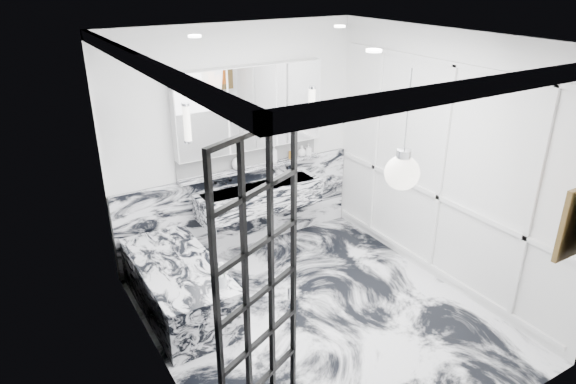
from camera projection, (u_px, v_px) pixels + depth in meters
floor at (319, 317)px, 5.35m from camera, size 3.60×3.60×0.00m
ceiling at (327, 39)px, 4.22m from camera, size 3.60×3.60×0.00m
wall_back at (237, 143)px, 6.19m from camera, size 3.60×0.00×3.60m
wall_front at (478, 289)px, 3.38m from camera, size 3.60×0.00×3.60m
wall_left at (155, 237)px, 4.03m from camera, size 0.00×3.60×3.60m
wall_right at (444, 163)px, 5.55m from camera, size 0.00×3.60×3.60m
marble_clad_back at (241, 209)px, 6.53m from camera, size 3.18×0.05×1.05m
marble_clad_left at (157, 243)px, 4.06m from camera, size 0.02×3.56×2.68m
panel_molding at (441, 172)px, 5.58m from camera, size 0.03×3.40×2.30m
soap_bottle_a at (274, 154)px, 6.42m from camera, size 0.10×0.10×0.22m
soap_bottle_b at (308, 149)px, 6.68m from camera, size 0.09×0.09×0.15m
soap_bottle_c at (302, 151)px, 6.63m from camera, size 0.13×0.13×0.14m
face_pot at (238, 164)px, 6.20m from camera, size 0.16×0.16×0.16m
amber_bottle at (290, 155)px, 6.56m from camera, size 0.04×0.04×0.10m
flower_vase at (222, 281)px, 4.87m from camera, size 0.08×0.08×0.12m
crittall_door at (259, 295)px, 3.64m from camera, size 0.82×0.40×2.41m
pendant_light at (402, 173)px, 3.57m from camera, size 0.25×0.25×0.25m
trough_sink at (259, 197)px, 6.34m from camera, size 1.60×0.45×0.30m
ledge at (252, 168)px, 6.34m from camera, size 1.90×0.14×0.04m
subway_tile at (250, 156)px, 6.33m from camera, size 1.90×0.03×0.23m
mirror_cabinet at (250, 108)px, 6.04m from camera, size 1.90×0.16×1.00m
sconce_left at (187, 123)px, 5.59m from camera, size 0.07×0.07×0.40m
sconce_right at (312, 104)px, 6.37m from camera, size 0.07×0.07×0.40m
bathtub at (179, 286)px, 5.38m from camera, size 0.75×1.65×0.55m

